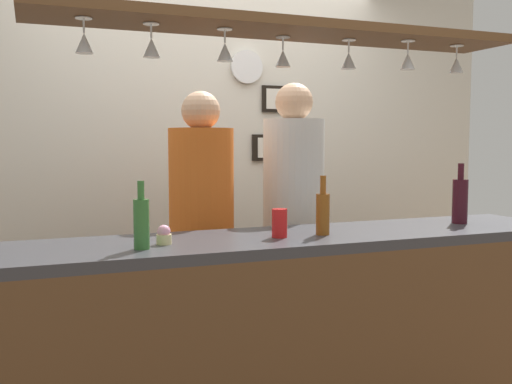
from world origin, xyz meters
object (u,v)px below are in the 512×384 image
bottle_wine_dark_red (460,200)px  drink_can (280,223)px  picture_frame_upper_small (277,99)px  cupcake (164,235)px  picture_frame_lower_pair (273,148)px  person_right_white_patterned_shirt (293,210)px  bottle_beer_green_import (141,222)px  person_left_orange_shirt (202,221)px  wall_clock (247,67)px  bottle_beer_amber_tall (323,212)px

bottle_wine_dark_red → drink_can: (-1.01, -0.07, -0.06)m
bottle_wine_dark_red → picture_frame_upper_small: picture_frame_upper_small is taller
cupcake → picture_frame_lower_pair: (1.07, 1.44, 0.33)m
picture_frame_lower_pair → person_right_white_patterned_shirt: bearing=-104.4°
bottle_wine_dark_red → bottle_beer_green_import: bottle_wine_dark_red is taller
cupcake → picture_frame_upper_small: (1.11, 1.44, 0.66)m
person_left_orange_shirt → picture_frame_lower_pair: size_ratio=5.72×
bottle_beer_green_import → picture_frame_upper_small: (1.21, 1.51, 0.60)m
bottle_wine_dark_red → wall_clock: wall_clock is taller
picture_frame_upper_small → wall_clock: size_ratio=1.00×
person_left_orange_shirt → drink_can: 0.70m
drink_can → picture_frame_upper_small: (0.61, 1.45, 0.64)m
person_right_white_patterned_shirt → drink_can: bearing=-119.3°
drink_can → picture_frame_lower_pair: size_ratio=0.41×
picture_frame_upper_small → person_right_white_patterned_shirt: bearing=-106.6°
picture_frame_lower_pair → bottle_beer_amber_tall: bearing=-104.5°
bottle_beer_amber_tall → drink_can: 0.21m
bottle_beer_amber_tall → cupcake: 0.70m
bottle_beer_amber_tall → wall_clock: bearing=82.9°
bottle_beer_green_import → cupcake: 0.14m
bottle_wine_dark_red → bottle_beer_green_import: bearing=-175.5°
drink_can → bottle_wine_dark_red: bearing=3.9°
bottle_beer_amber_tall → drink_can: bearing=179.1°
cupcake → wall_clock: size_ratio=0.35×
bottle_wine_dark_red → picture_frame_upper_small: (-0.40, 1.38, 0.58)m
bottle_beer_green_import → bottle_beer_amber_tall: (0.80, 0.06, -0.00)m
drink_can → person_right_white_patterned_shirt: bearing=60.7°
bottle_beer_amber_tall → picture_frame_upper_small: bearing=74.4°
picture_frame_lower_pair → picture_frame_upper_small: picture_frame_upper_small is taller
person_left_orange_shirt → bottle_beer_amber_tall: 0.78m
person_right_white_patterned_shirt → picture_frame_lower_pair: 0.86m
bottle_wine_dark_red → bottle_beer_amber_tall: bearing=-174.9°
person_left_orange_shirt → picture_frame_upper_small: bearing=45.1°
bottle_beer_green_import → bottle_beer_amber_tall: 0.80m
person_left_orange_shirt → cupcake: bearing=-117.3°
bottle_wine_dark_red → bottle_beer_green_import: 1.61m
bottle_beer_green_import → cupcake: size_ratio=3.33×
picture_frame_lower_pair → wall_clock: (-0.19, -0.01, 0.54)m
cupcake → bottle_beer_amber_tall: bearing=-1.2°
bottle_beer_green_import → wall_clock: wall_clock is taller
bottle_wine_dark_red → picture_frame_upper_small: 1.55m
person_left_orange_shirt → cupcake: size_ratio=22.02×
bottle_wine_dark_red → bottle_beer_amber_tall: bottle_wine_dark_red is taller
picture_frame_upper_small → picture_frame_lower_pair: bearing=180.0°
bottle_beer_amber_tall → bottle_beer_green_import: bearing=-176.0°
drink_can → picture_frame_lower_pair: 1.59m
bottle_beer_green_import → picture_frame_upper_small: picture_frame_upper_small is taller
picture_frame_lower_pair → picture_frame_upper_small: bearing=0.0°
drink_can → picture_frame_upper_small: size_ratio=0.55×
cupcake → picture_frame_upper_small: picture_frame_upper_small is taller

